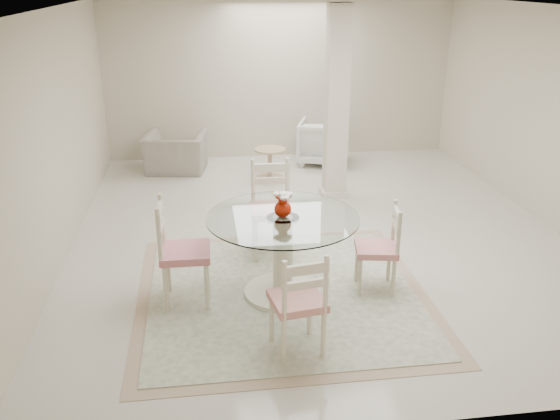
{
  "coord_description": "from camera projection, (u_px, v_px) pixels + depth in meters",
  "views": [
    {
      "loc": [
        -1.39,
        -6.76,
        3.02
      ],
      "look_at": [
        -0.66,
        -1.32,
        0.85
      ],
      "focal_mm": 38.0,
      "sensor_mm": 36.0,
      "label": 1
    }
  ],
  "objects": [
    {
      "name": "dining_chair_north",
      "position": [
        271.0,
        201.0,
        6.74
      ],
      "size": [
        0.5,
        0.5,
        1.21
      ],
      "rotation": [
        0.0,
        0.0,
        -0.04
      ],
      "color": "beige",
      "rests_on": "ground"
    },
    {
      "name": "dining_table",
      "position": [
        283.0,
        256.0,
        5.86
      ],
      "size": [
        1.49,
        1.49,
        0.86
      ],
      "rotation": [
        0.0,
        0.0,
        -0.01
      ],
      "color": "beige",
      "rests_on": "ground"
    },
    {
      "name": "recliner_taupe",
      "position": [
        175.0,
        153.0,
        9.72
      ],
      "size": [
        1.1,
        1.0,
        0.63
      ],
      "primitive_type": "imported",
      "rotation": [
        0.0,
        0.0,
        2.98
      ],
      "color": "gray",
      "rests_on": "ground"
    },
    {
      "name": "area_rug",
      "position": [
        283.0,
        294.0,
        6.02
      ],
      "size": [
        2.91,
        2.91,
        0.02
      ],
      "color": "tan",
      "rests_on": "ground"
    },
    {
      "name": "armchair_white",
      "position": [
        323.0,
        142.0,
        10.14
      ],
      "size": [
        1.01,
        1.03,
        0.75
      ],
      "primitive_type": "imported",
      "rotation": [
        0.0,
        0.0,
        2.82
      ],
      "color": "white",
      "rests_on": "ground"
    },
    {
      "name": "column",
      "position": [
        337.0,
        104.0,
        8.27
      ],
      "size": [
        0.3,
        0.3,
        2.7
      ],
      "primitive_type": "cube",
      "color": "beige",
      "rests_on": "ground"
    },
    {
      "name": "side_table",
      "position": [
        270.0,
        165.0,
        9.36
      ],
      "size": [
        0.48,
        0.48,
        0.5
      ],
      "color": "tan",
      "rests_on": "ground"
    },
    {
      "name": "red_vase",
      "position": [
        283.0,
        205.0,
        5.66
      ],
      "size": [
        0.19,
        0.18,
        0.25
      ],
      "color": "#AF1A05",
      "rests_on": "dining_table"
    },
    {
      "name": "dining_chair_south",
      "position": [
        300.0,
        296.0,
        4.88
      ],
      "size": [
        0.49,
        0.49,
        1.07
      ],
      "rotation": [
        0.0,
        0.0,
        3.3
      ],
      "color": "#F2E7C7",
      "rests_on": "ground"
    },
    {
      "name": "dining_chair_west",
      "position": [
        177.0,
        244.0,
        5.68
      ],
      "size": [
        0.48,
        0.48,
        1.19
      ],
      "rotation": [
        0.0,
        0.0,
        1.56
      ],
      "color": "#EEE2C4",
      "rests_on": "ground"
    },
    {
      "name": "ground",
      "position": [
        317.0,
        232.0,
        7.51
      ],
      "size": [
        7.0,
        7.0,
        0.0
      ],
      "primitive_type": "plane",
      "color": "beige",
      "rests_on": "ground"
    },
    {
      "name": "room_shell",
      "position": [
        321.0,
        84.0,
        6.83
      ],
      "size": [
        6.02,
        7.02,
        2.71
      ],
      "color": "beige",
      "rests_on": "ground"
    },
    {
      "name": "dining_chair_east",
      "position": [
        383.0,
        242.0,
        5.93
      ],
      "size": [
        0.47,
        0.47,
        1.02
      ],
      "rotation": [
        0.0,
        0.0,
        -1.74
      ],
      "color": "beige",
      "rests_on": "ground"
    }
  ]
}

